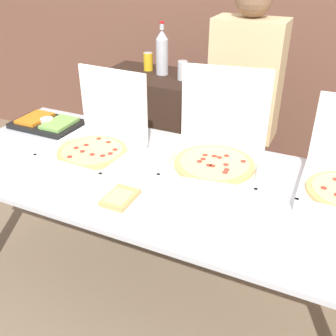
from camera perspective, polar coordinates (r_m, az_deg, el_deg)
The scene contains 12 objects.
ground_plane at distance 2.46m, azimuth -0.00°, elevation -18.73°, with size 16.00×16.00×0.00m, color #847056.
brick_wall_behind at distance 3.28m, azimuth 13.58°, elevation 21.28°, with size 10.00×0.06×2.80m.
buffet_table at distance 1.95m, azimuth -0.00°, elevation -3.54°, with size 2.35×0.95×0.86m.
pizza_box_near_right at distance 2.12m, azimuth -10.16°, elevation 3.98°, with size 0.44×0.45×0.42m.
pizza_box_near_left at distance 2.00m, azimuth 7.11°, elevation 2.67°, with size 0.53×0.54×0.46m.
paper_plate_front_left at distance 1.74m, azimuth -6.96°, elevation -4.43°, with size 0.23×0.23×0.03m.
veggie_tray at distance 2.54m, azimuth -17.10°, elevation 6.24°, with size 0.42×0.26×0.05m.
sideboard_podium at distance 2.98m, azimuth -1.89°, elevation 3.63°, with size 0.73×0.49×1.06m.
soda_bottle at distance 2.76m, azimuth -0.87°, elevation 16.49°, with size 0.08×0.08×0.35m.
soda_can_silver at distance 2.66m, azimuth 2.12°, elevation 13.98°, with size 0.07×0.07×0.12m.
soda_can_colored at distance 2.88m, azimuth -2.90°, elevation 15.18°, with size 0.07×0.07×0.12m.
person_guest_cap at distance 2.47m, azimuth 10.61°, elevation 6.42°, with size 0.40×0.22×1.70m.
Camera 1 is at (0.69, -1.48, 1.85)m, focal length 42.00 mm.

